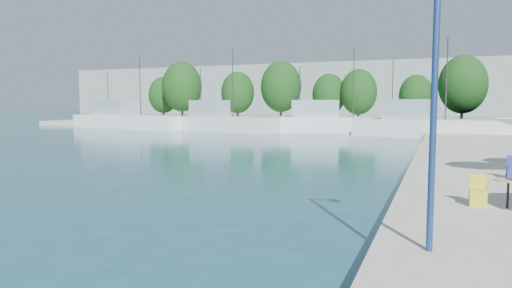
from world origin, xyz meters
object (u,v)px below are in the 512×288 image
at_px(trawler_03, 334,123).
at_px(trawler_04, 425,127).
at_px(trawler_02, 221,123).
at_px(street_lamp, 454,61).
at_px(trawler_01, 129,120).

bearing_deg(trawler_03, trawler_04, -41.43).
bearing_deg(trawler_03, trawler_02, -179.72).
bearing_deg(trawler_04, street_lamp, -80.42).
bearing_deg(trawler_02, trawler_03, 28.82).
distance_m(trawler_02, trawler_04, 23.40).
relative_size(trawler_03, trawler_04, 1.23).
distance_m(trawler_01, trawler_02, 15.48).
height_order(trawler_01, trawler_03, same).
bearing_deg(trawler_01, trawler_04, 7.98).
distance_m(trawler_02, street_lamp, 48.08).
xyz_separation_m(trawler_03, trawler_04, (10.37, -4.91, 0.00)).
height_order(trawler_01, street_lamp, trawler_01).
xyz_separation_m(trawler_03, street_lamp, (11.88, -44.85, 3.02)).
height_order(trawler_02, trawler_03, same).
height_order(trawler_04, street_lamp, trawler_04).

